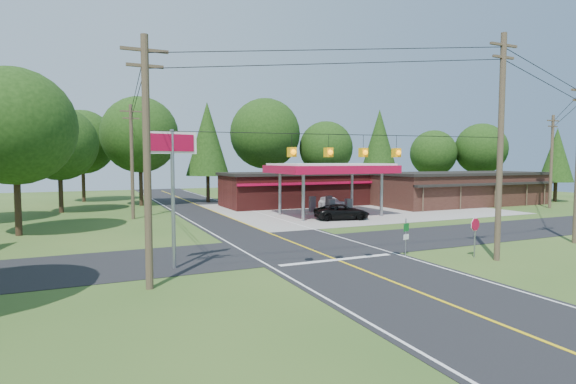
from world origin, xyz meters
name	(u,v)px	position (x,y,z in m)	size (l,w,h in m)	color
ground	(306,248)	(0.00, 0.00, 0.00)	(120.00, 120.00, 0.00)	#2C4E1B
main_highway	(306,248)	(0.00, 0.00, 0.01)	(8.00, 120.00, 0.02)	black
cross_road	(306,248)	(0.00, 0.00, 0.01)	(70.00, 7.00, 0.02)	black
lane_center_yellow	(306,247)	(0.00, 0.00, 0.03)	(0.15, 110.00, 0.00)	yellow
gas_canopy	(330,170)	(9.00, 13.00, 4.27)	(10.60, 7.40, 4.88)	gray
convenience_store	(294,189)	(10.00, 22.98, 1.92)	(16.40, 7.55, 3.80)	#511917
strip_building	(459,188)	(28.00, 15.98, 1.91)	(20.40, 8.75, 3.80)	#351B15
utility_pole_near_right	(500,144)	(7.50, -7.00, 5.96)	(1.80, 0.30, 11.50)	#473828
utility_pole_near_left	(147,159)	(-9.50, -5.00, 5.20)	(1.80, 0.30, 10.00)	#473828
utility_pole_far_left	(132,160)	(-8.00, 18.00, 5.20)	(1.80, 0.30, 10.00)	#473828
utility_pole_far_right	(551,160)	(34.00, 9.00, 5.20)	(1.80, 0.30, 10.00)	#473828
utility_pole_north	(132,164)	(-6.50, 35.00, 4.75)	(0.30, 0.30, 9.50)	#473828
overhead_beacons	(346,137)	(-1.00, -6.00, 6.21)	(17.04, 2.04, 1.03)	black
treeline_backdrop	(213,139)	(0.82, 24.01, 7.49)	(70.27, 51.59, 13.30)	#332316
suv_car	(342,212)	(8.50, 10.00, 0.66)	(4.77, 4.77, 1.33)	black
sedan_car	(330,202)	(12.42, 18.93, 0.64)	(3.78, 3.78, 1.29)	silver
big_stop_sign	(172,166)	(-8.00, -2.01, 4.87)	(2.40, 0.64, 6.59)	gray
octagonal_stop_sign	(475,228)	(7.00, -6.01, 1.58)	(0.75, 0.19, 2.14)	gray
route_sign_post	(406,234)	(3.80, -4.34, 1.21)	(0.41, 0.14, 2.05)	gray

